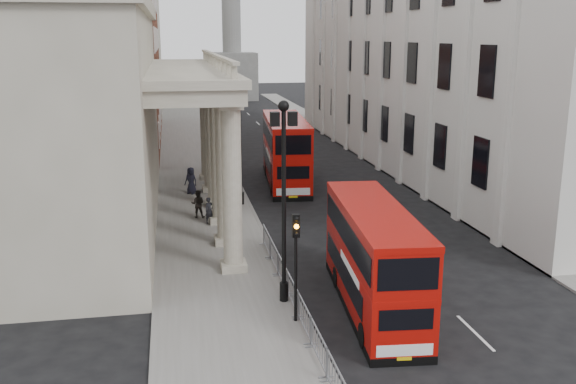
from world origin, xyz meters
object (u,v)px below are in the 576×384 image
at_px(lamp_post_north, 220,105).
at_px(traffic_light, 296,248).
at_px(monument_column, 231,4).
at_px(lamp_post_mid, 240,131).
at_px(bus_far, 286,150).
at_px(pedestrian_a, 209,210).
at_px(pedestrian_b, 198,204).
at_px(lamp_post_south, 284,189).
at_px(bus_near, 374,257).
at_px(pedestrian_c, 191,180).

distance_m(lamp_post_north, traffic_light, 34.07).
height_order(monument_column, lamp_post_mid, monument_column).
distance_m(monument_column, bus_far, 67.36).
bearing_deg(pedestrian_a, lamp_post_mid, 32.69).
bearing_deg(pedestrian_a, pedestrian_b, 86.32).
bearing_deg(bus_far, lamp_post_south, -95.33).
bearing_deg(lamp_post_north, pedestrian_a, -96.61).
xyz_separation_m(lamp_post_north, bus_near, (3.49, -33.09, -2.70)).
height_order(lamp_post_mid, pedestrian_c, lamp_post_mid).
relative_size(bus_far, pedestrian_c, 6.21).
xyz_separation_m(traffic_light, bus_near, (3.39, 0.93, -0.90)).
bearing_deg(bus_far, pedestrian_c, -155.37).
bearing_deg(pedestrian_c, lamp_post_south, -48.76).
relative_size(monument_column, lamp_post_south, 6.51).
bearing_deg(bus_near, lamp_post_south, 167.70).
distance_m(bus_near, pedestrian_a, 14.33).
xyz_separation_m(lamp_post_south, lamp_post_north, (0.00, 32.00, 0.00)).
bearing_deg(bus_far, traffic_light, -94.24).
xyz_separation_m(lamp_post_south, lamp_post_mid, (0.00, 16.00, 0.00)).
relative_size(monument_column, bus_far, 4.67).
bearing_deg(lamp_post_south, traffic_light, -87.16).
xyz_separation_m(monument_column, lamp_post_south, (-6.60, -88.00, -11.07)).
height_order(bus_near, pedestrian_b, bus_near).
xyz_separation_m(lamp_post_mid, pedestrian_c, (-3.11, 3.49, -3.86)).
distance_m(lamp_post_south, pedestrian_a, 12.81).
bearing_deg(traffic_light, lamp_post_mid, 90.32).
height_order(lamp_post_north, pedestrian_c, lamp_post_north).
relative_size(pedestrian_a, pedestrian_c, 0.83).
xyz_separation_m(lamp_post_north, traffic_light, (0.10, -34.02, -1.80)).
distance_m(pedestrian_b, pedestrian_c, 6.19).
bearing_deg(pedestrian_a, lamp_post_north, 55.90).
xyz_separation_m(lamp_post_south, pedestrian_c, (-3.11, 19.49, -3.86)).
distance_m(lamp_post_north, bus_near, 33.38).
xyz_separation_m(bus_near, pedestrian_a, (-5.82, 13.03, -1.31)).
bearing_deg(lamp_post_mid, bus_near, -78.45).
xyz_separation_m(traffic_light, pedestrian_a, (-2.42, 13.96, -2.21)).
bearing_deg(lamp_post_north, pedestrian_c, -103.96).
relative_size(lamp_post_south, bus_near, 0.84).
height_order(monument_column, bus_far, monument_column).
height_order(pedestrian_a, pedestrian_c, pedestrian_c).
bearing_deg(pedestrian_a, bus_far, 30.23).
bearing_deg(monument_column, pedestrian_c, -98.07).
xyz_separation_m(lamp_post_mid, traffic_light, (0.10, -18.02, -1.80)).
distance_m(traffic_light, pedestrian_a, 14.34).
bearing_deg(monument_column, bus_near, -92.00).
bearing_deg(lamp_post_south, pedestrian_b, 102.40).
bearing_deg(pedestrian_a, bus_near, -93.44).
height_order(lamp_post_south, bus_near, lamp_post_south).
bearing_deg(bus_near, pedestrian_b, 119.05).
relative_size(lamp_post_north, pedestrian_a, 5.34).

